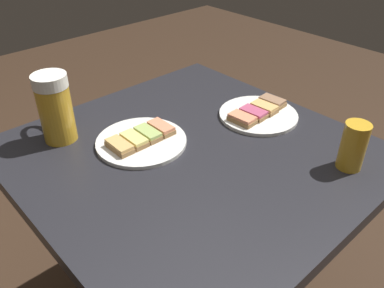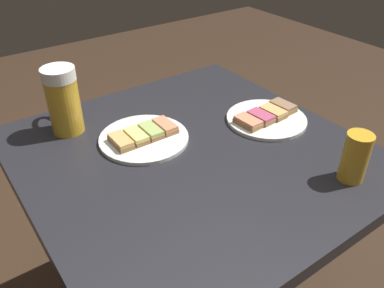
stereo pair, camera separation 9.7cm
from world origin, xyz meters
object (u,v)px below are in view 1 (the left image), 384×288
plate_near (141,140)px  plate_far (258,113)px  beer_glass_small (353,146)px  beer_mug (55,108)px

plate_near → plate_far: same height
plate_near → beer_glass_small: size_ratio=2.00×
plate_near → beer_mug: size_ratio=1.29×
plate_far → beer_glass_small: size_ratio=1.93×
plate_near → beer_glass_small: 0.50m
plate_far → beer_glass_small: bearing=84.3°
beer_mug → beer_glass_small: bearing=127.4°
beer_mug → beer_glass_small: size_ratio=1.55×
beer_mug → plate_near: bearing=130.5°
plate_far → plate_near: bearing=-18.5°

